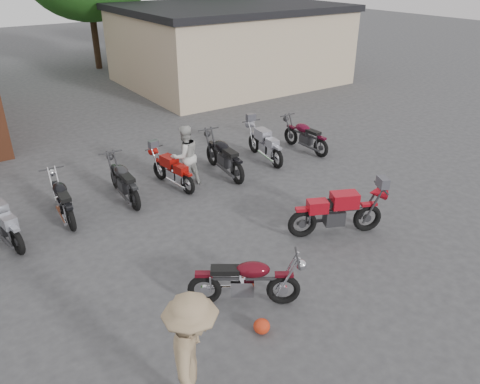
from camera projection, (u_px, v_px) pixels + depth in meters
ground at (287, 287)px, 9.11m from camera, size 90.00×90.00×0.00m
stucco_building at (229, 47)px, 23.70m from camera, size 10.00×8.00×3.50m
vintage_motorcycle at (246, 278)px, 8.44m from camera, size 2.02×1.67×1.16m
sportbike at (338, 210)px, 10.63m from camera, size 2.26×1.55×1.25m
helmet at (262, 326)px, 7.96m from camera, size 0.34×0.34×0.27m
person_light at (185, 156)px, 12.89m from camera, size 0.87×0.69×1.74m
person_tan at (193, 357)px, 6.22m from camera, size 1.26×1.48×1.99m
row_bike_1 at (2, 219)px, 10.38m from camera, size 0.97×2.03×1.13m
row_bike_2 at (62, 197)px, 11.35m from camera, size 0.75×1.96×1.12m
row_bike_3 at (123, 179)px, 12.24m from camera, size 0.74×2.02×1.15m
row_bike_4 at (172, 169)px, 12.95m from camera, size 0.87×1.87×1.05m
row_bike_5 at (224, 154)px, 13.68m from camera, size 0.88×2.20×1.24m
row_bike_6 at (265, 142)px, 14.67m from camera, size 0.91×2.06×1.16m
row_bike_7 at (305, 134)px, 15.40m from camera, size 0.73×1.98×1.13m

